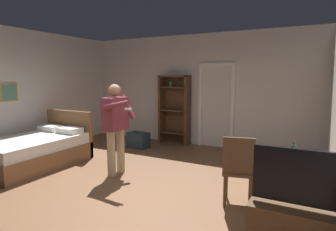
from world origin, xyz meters
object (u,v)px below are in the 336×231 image
at_px(bookshelf, 175,107).
at_px(suitcase_dark, 138,140).
at_px(bottle_on_table, 293,152).
at_px(tv_flatscreen, 301,222).
at_px(laptop, 280,155).
at_px(wooden_chair, 238,168).
at_px(side_table, 281,174).
at_px(person_blue_shirt, 116,122).
at_px(bed, 36,150).

distance_m(bookshelf, suitcase_dark, 1.32).
relative_size(bottle_on_table, suitcase_dark, 0.51).
bearing_deg(tv_flatscreen, bookshelf, 131.92).
bearing_deg(laptop, bookshelf, 137.04).
relative_size(wooden_chair, suitcase_dark, 1.89).
xyz_separation_m(side_table, wooden_chair, (-0.53, -0.23, 0.08)).
height_order(tv_flatscreen, person_blue_shirt, person_blue_shirt).
height_order(laptop, bottle_on_table, bottle_on_table).
bearing_deg(wooden_chair, laptop, 20.01).
relative_size(bookshelf, laptop, 5.23).
height_order(bottle_on_table, person_blue_shirt, person_blue_shirt).
bearing_deg(person_blue_shirt, bed, -170.03).
distance_m(tv_flatscreen, wooden_chair, 1.14).
height_order(laptop, suitcase_dark, laptop).
bearing_deg(bed, tv_flatscreen, -7.62).
distance_m(side_table, person_blue_shirt, 2.88).
bearing_deg(side_table, bookshelf, 137.76).
relative_size(laptop, bottle_on_table, 1.30).
relative_size(person_blue_shirt, suitcase_dark, 3.16).
distance_m(bed, bottle_on_table, 4.83).
bearing_deg(bookshelf, tv_flatscreen, -48.08).
bearing_deg(person_blue_shirt, laptop, -1.43).
height_order(laptop, person_blue_shirt, person_blue_shirt).
bearing_deg(bookshelf, side_table, -42.24).
xyz_separation_m(side_table, bottle_on_table, (0.14, -0.08, 0.35)).
relative_size(bottle_on_table, wooden_chair, 0.27).
bearing_deg(bottle_on_table, person_blue_shirt, 177.94).
bearing_deg(person_blue_shirt, bookshelf, 93.15).
relative_size(tv_flatscreen, bottle_on_table, 4.02).
relative_size(tv_flatscreen, laptop, 3.10).
xyz_separation_m(bookshelf, suitcase_dark, (-0.60, -0.87, -0.79)).
bearing_deg(side_table, bed, -176.40).
bearing_deg(bed, side_table, 3.60).
relative_size(bookshelf, person_blue_shirt, 1.10).
relative_size(bed, bookshelf, 1.12).
distance_m(bottle_on_table, suitcase_dark, 4.23).
bearing_deg(suitcase_dark, person_blue_shirt, -61.88).
distance_m(person_blue_shirt, suitcase_dark, 2.11).
bearing_deg(laptop, person_blue_shirt, 178.57).
height_order(bed, tv_flatscreen, tv_flatscreen).
bearing_deg(bookshelf, person_blue_shirt, -86.85).
relative_size(bed, tv_flatscreen, 1.89).
bearing_deg(tv_flatscreen, person_blue_shirt, 162.62).
relative_size(tv_flatscreen, side_table, 1.54).
relative_size(bed, suitcase_dark, 3.89).
distance_m(wooden_chair, person_blue_shirt, 2.36).
bearing_deg(tv_flatscreen, bottle_on_table, 100.93).
xyz_separation_m(bed, suitcase_dark, (1.07, 2.13, -0.11)).
bearing_deg(suitcase_dark, bottle_on_table, -21.53).
height_order(bookshelf, side_table, bookshelf).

